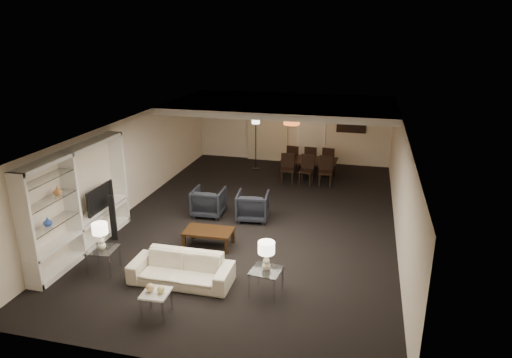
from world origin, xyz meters
The scene contains 35 objects.
floor centered at (0.00, 0.00, 0.00)m, with size 11.00×11.00×0.00m, color black.
ceiling centered at (0.00, 0.00, 2.50)m, with size 7.00×11.00×0.02m, color silver.
wall_back centered at (0.00, 5.50, 1.25)m, with size 7.00×0.02×2.50m, color beige.
wall_front centered at (0.00, -5.50, 1.25)m, with size 7.00×0.02×2.50m, color beige.
wall_left centered at (-3.50, 0.00, 1.25)m, with size 0.02×11.00×2.50m, color beige.
wall_right centered at (3.50, 0.00, 1.25)m, with size 0.02×11.00×2.50m, color beige.
ceiling_soffit centered at (0.00, 3.50, 2.40)m, with size 7.00×4.00×0.20m, color silver.
curtains centered at (-0.90, 5.42, 1.20)m, with size 1.50×0.12×2.40m, color beige.
door centered at (0.70, 5.47, 1.05)m, with size 0.90×0.05×2.10m, color silver.
painting centered at (2.10, 5.46, 1.55)m, with size 0.95×0.04×0.65m, color #142D38.
media_unit centered at (-3.31, -2.60, 1.18)m, with size 0.38×3.40×2.35m, color white, non-canonical shape.
pendant_light centered at (0.30, 3.50, 1.92)m, with size 0.52×0.52×0.24m, color #D8591E.
sofa centered at (-0.68, -3.34, 0.29)m, with size 2.00×0.78×0.58m, color beige.
coffee_table centered at (-0.68, -1.74, 0.20)m, with size 1.10×0.64×0.39m, color black, non-canonical shape.
armchair_left centered at (-1.28, -0.04, 0.37)m, with size 0.79×0.82×0.74m, color black.
armchair_right centered at (-0.08, -0.04, 0.37)m, with size 0.79×0.82×0.74m, color black.
side_table_left centered at (-2.38, -3.34, 0.26)m, with size 0.55×0.55×0.51m, color silver, non-canonical shape.
side_table_right centered at (1.02, -3.34, 0.26)m, with size 0.55×0.55×0.51m, color white, non-canonical shape.
table_lamp_left centered at (-2.38, -3.34, 0.80)m, with size 0.31×0.31×0.57m, color beige, non-canonical shape.
table_lamp_right centered at (1.02, -3.34, 0.80)m, with size 0.31×0.31×0.57m, color white, non-canonical shape.
marble_table centered at (-0.68, -4.44, 0.23)m, with size 0.46×0.46×0.46m, color silver, non-canonical shape.
gold_gourd_a centered at (-0.78, -4.44, 0.53)m, with size 0.15×0.15×0.15m, color #EDC07D.
gold_gourd_b centered at (-0.58, -4.44, 0.52)m, with size 0.13×0.13×0.13m, color #E9D67B.
television centered at (-3.28, -2.02, 1.04)m, with size 0.13×1.01×0.58m, color black.
vase_blue centered at (-3.31, -3.65, 1.15)m, with size 0.17×0.17×0.18m, color blue.
vase_amber centered at (-3.31, -3.24, 1.65)m, with size 0.17×0.17×0.18m, color #C78042.
floor_speaker centered at (-2.95, -1.95, 0.55)m, with size 0.12×0.12×1.11m, color black.
dining_table centered at (0.88, 3.65, 0.31)m, with size 1.79×1.00×0.63m, color black.
chair_nl centered at (0.28, 3.00, 0.47)m, with size 0.43×0.43×0.93m, color black, non-canonical shape.
chair_nm centered at (0.88, 3.00, 0.47)m, with size 0.43×0.43×0.93m, color black, non-canonical shape.
chair_nr centered at (1.48, 3.00, 0.47)m, with size 0.43×0.43×0.93m, color black, non-canonical shape.
chair_fl centered at (0.28, 4.30, 0.47)m, with size 0.43×0.43×0.93m, color black, non-canonical shape.
chair_fm centered at (0.88, 4.30, 0.47)m, with size 0.43×0.43×0.93m, color black, non-canonical shape.
chair_fr centered at (1.48, 4.30, 0.47)m, with size 0.43×0.43×0.93m, color black, non-canonical shape.
floor_lamp centered at (-1.05, 4.20, 0.93)m, with size 0.27×0.27×1.87m, color black, non-canonical shape.
Camera 1 is at (2.62, -10.61, 4.82)m, focal length 32.00 mm.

